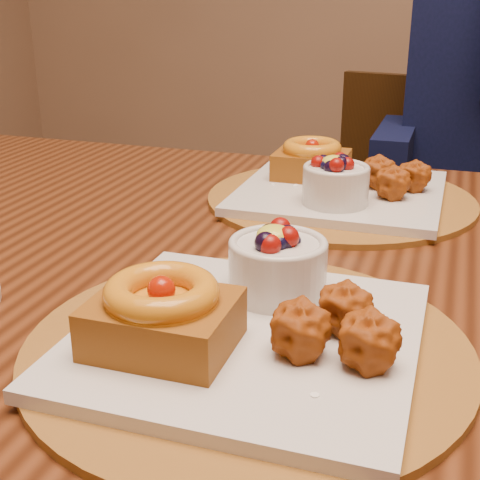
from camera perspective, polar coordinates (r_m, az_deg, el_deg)
name	(u,v)px	position (r m, az deg, el deg)	size (l,w,h in m)	color
dining_table	(303,317)	(0.80, 5.42, -6.58)	(1.60, 0.90, 0.76)	black
place_setting_near	(246,321)	(0.57, 0.51, -6.90)	(0.38, 0.38, 0.09)	brown
place_setting_far	(339,186)	(0.96, 8.41, 4.57)	(0.38, 0.38, 0.09)	brown
chair_far	(402,243)	(1.64, 13.65, -0.25)	(0.47, 0.47, 0.85)	black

